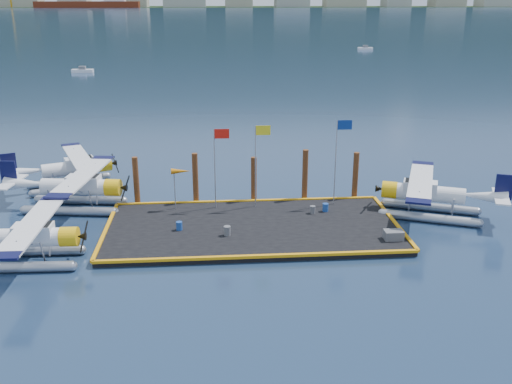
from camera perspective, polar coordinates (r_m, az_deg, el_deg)
The scene contains 21 objects.
ground at distance 39.73m, azimuth -0.35°, elevation -3.89°, with size 4000.00×4000.00×0.00m, color #182649.
dock at distance 39.65m, azimuth -0.35°, elevation -3.62°, with size 20.00×10.00×0.40m, color black.
dock_bumpers at distance 39.54m, azimuth -0.35°, elevation -3.23°, with size 20.25×10.25×0.18m, color orange, non-canonical shape.
seaplane_a at distance 37.06m, azimuth -21.87°, elevation -4.50°, with size 8.99×9.90×3.53m.
seaplane_b at distance 45.10m, azimuth -17.29°, elevation 0.27°, with size 9.66×10.63×3.76m.
seaplane_c at distance 50.60m, azimuth -17.65°, elevation 2.13°, with size 9.32×9.88×3.57m.
seaplane_d at distance 43.61m, azimuth 16.59°, elevation -0.34°, with size 9.62×10.17×3.69m.
drum_0 at distance 39.07m, azimuth -7.68°, elevation -3.37°, with size 0.42×0.42×0.59m, color #1A4191.
drum_2 at distance 41.87m, azimuth 5.68°, elevation -1.77°, with size 0.40×0.40×0.56m, color #57585C.
drum_3 at distance 37.90m, azimuth -2.90°, elevation -3.90°, with size 0.46×0.46×0.64m, color #57585C.
drum_4 at distance 42.35m, azimuth 6.96°, elevation -1.54°, with size 0.43×0.43×0.60m, color #1A4191.
crate at distance 38.31m, azimuth 13.59°, elevation -4.20°, with size 1.22×0.82×0.61m, color #57585C.
flagpole_red at distance 41.80m, azimuth -3.89°, elevation 3.61°, with size 1.14×0.08×6.00m.
flagpole_yellow at distance 41.90m, azimuth 0.22°, elevation 3.86°, with size 1.14×0.08×6.20m.
flagpole_blue at distance 42.76m, azimuth 8.27°, elevation 4.21°, with size 1.14×0.08×6.50m.
windsock at distance 42.19m, azimuth -7.57°, elevation 1.98°, with size 1.40×0.44×3.12m.
piling_0 at distance 44.40m, azimuth -11.88°, elevation 0.94°, with size 0.44×0.44×4.00m, color #3F2712.
piling_1 at distance 44.01m, azimuth -6.07°, elevation 1.22°, with size 0.44×0.44×4.20m, color #3F2712.
piling_2 at distance 44.16m, azimuth -0.22°, elevation 1.12°, with size 0.44×0.44×3.80m, color #3F2712.
piling_3 at distance 44.55m, azimuth 4.92°, elevation 1.55°, with size 0.44×0.44×4.30m, color #3F2712.
piling_4 at distance 45.41m, azimuth 9.90°, elevation 1.47°, with size 0.44×0.44×4.00m, color #3F2712.
Camera 1 is at (-2.64, -36.52, 15.42)m, focal length 40.00 mm.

